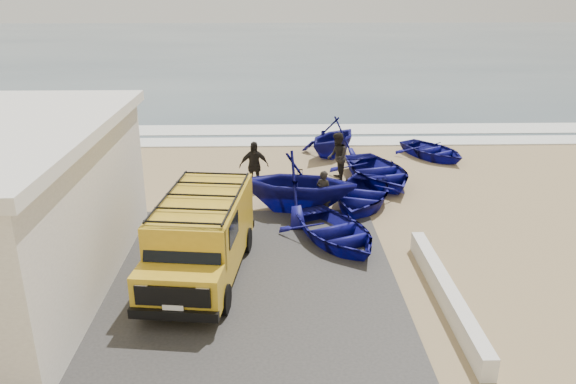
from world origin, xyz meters
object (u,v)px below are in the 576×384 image
object	(u,v)px
boat_far_right	(433,150)
fisherman_middle	(337,157)
parapet	(446,293)
fisherman_back	(254,166)
boat_mid_left	(297,182)
van	(201,234)
boat_near_right	(361,194)
boat_near_left	(336,231)
fisherman_front	(324,193)
boat_far_left	(333,137)
boat_mid_right	(378,171)

from	to	relation	value
boat_far_right	fisherman_middle	xyz separation A→B (m)	(-4.66, -2.95, 0.63)
parapet	fisherman_back	world-z (taller)	fisherman_back
fisherman_back	boat_mid_left	bearing A→B (deg)	-65.08
boat_mid_left	fisherman_middle	size ratio (longest dim) A/B	2.07
van	fisherman_back	size ratio (longest dim) A/B	2.84
boat_near_right	boat_near_left	bearing A→B (deg)	-93.28
fisherman_front	fisherman_middle	bearing A→B (deg)	-66.07
van	boat_near_left	world-z (taller)	van
boat_far_right	boat_near_right	bearing A→B (deg)	-157.15
boat_near_right	boat_far_right	xyz separation A→B (m)	(4.08, 5.59, -0.06)
van	boat_far_left	world-z (taller)	van
van	boat_near_left	bearing A→B (deg)	33.22
parapet	boat_mid_left	bearing A→B (deg)	119.47
boat_mid_right	fisherman_back	xyz separation A→B (m)	(-4.88, -0.77, 0.51)
parapet	fisherman_front	bearing A→B (deg)	114.06
boat_near_left	fisherman_middle	world-z (taller)	fisherman_middle
fisherman_middle	boat_far_left	bearing A→B (deg)	178.66
van	boat_near_right	bearing A→B (deg)	51.67
boat_far_left	boat_far_right	world-z (taller)	boat_far_left
boat_mid_right	boat_far_right	world-z (taller)	boat_mid_right
boat_far_left	fisherman_middle	xyz separation A→B (m)	(-0.18, -3.42, 0.08)
van	fisherman_middle	world-z (taller)	van
boat_far_left	fisherman_back	bearing A→B (deg)	-91.79
fisherman_front	fisherman_middle	size ratio (longest dim) A/B	0.81
boat_near_left	boat_mid_left	world-z (taller)	boat_mid_left
boat_mid_right	van	bearing A→B (deg)	-144.53
boat_near_left	boat_far_left	world-z (taller)	boat_far_left
parapet	fisherman_back	xyz separation A→B (m)	(-4.99, 8.22, 0.68)
boat_near_left	boat_far_right	distance (m)	10.21
boat_far_right	boat_near_left	bearing A→B (deg)	-152.42
fisherman_front	boat_near_right	bearing A→B (deg)	-110.77
boat_far_right	fisherman_back	bearing A→B (deg)	175.56
boat_near_right	fisherman_back	xyz separation A→B (m)	(-3.85, 1.62, 0.54)
boat_far_right	fisherman_back	size ratio (longest dim) A/B	1.78
fisherman_back	boat_far_right	bearing A→B (deg)	15.66
boat_near_left	fisherman_front	distance (m)	2.28
parapet	boat_far_left	bearing A→B (deg)	96.89
van	boat_far_left	size ratio (longest dim) A/B	1.60
fisherman_middle	fisherman_front	bearing A→B (deg)	-11.62
boat_near_left	fisherman_back	bearing A→B (deg)	94.92
van	boat_far_left	xyz separation A→B (m)	(4.64, 11.08, -0.31)
parapet	boat_near_left	xyz separation A→B (m)	(-2.37, 3.47, 0.12)
boat_mid_right	boat_mid_left	bearing A→B (deg)	-153.85
van	boat_mid_right	world-z (taller)	van
van	boat_far_right	size ratio (longest dim) A/B	1.60
boat_far_right	fisherman_middle	distance (m)	5.55
boat_mid_right	boat_far_right	xyz separation A→B (m)	(3.05, 3.21, -0.09)
boat_near_right	boat_far_left	distance (m)	6.10
boat_near_left	boat_near_right	bearing A→B (deg)	44.49
boat_mid_left	boat_mid_right	size ratio (longest dim) A/B	0.94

